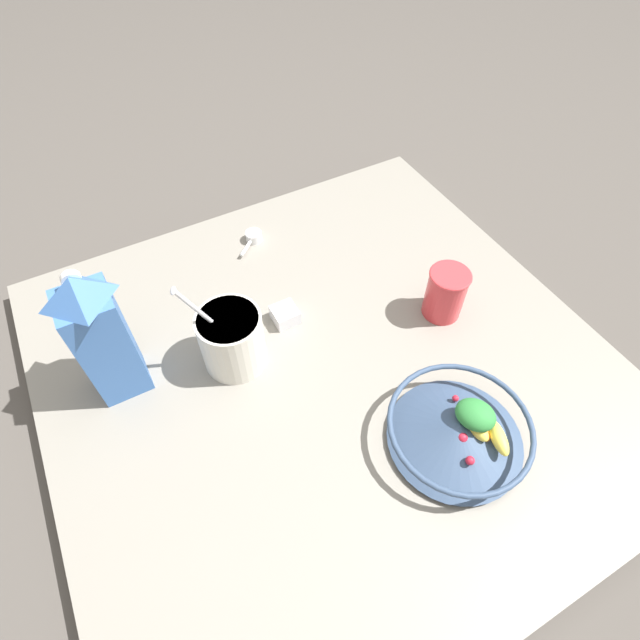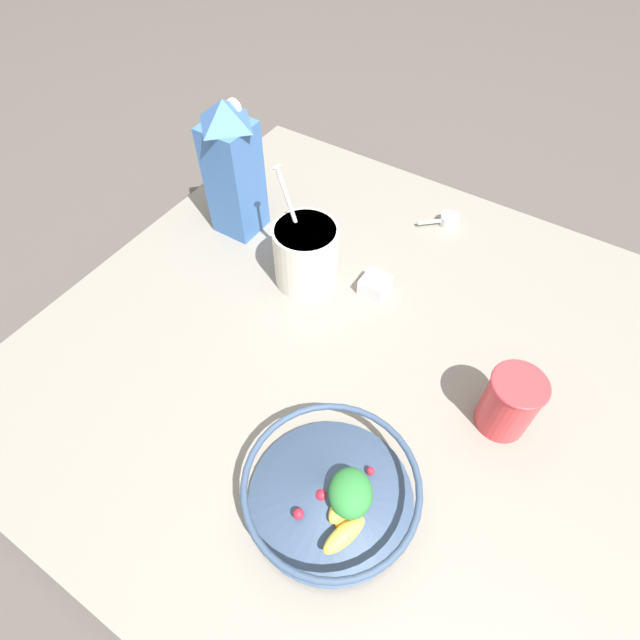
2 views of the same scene
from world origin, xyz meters
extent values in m
plane|color=#4C4742|center=(0.00, 0.00, 0.00)|extent=(6.00, 6.00, 0.00)
cube|color=gray|center=(0.00, 0.00, 0.02)|extent=(1.06, 1.06, 0.05)
cylinder|color=#384C6B|center=(-0.12, 0.24, 0.05)|extent=(0.13, 0.13, 0.01)
cone|color=#384C6B|center=(-0.12, 0.24, 0.08)|extent=(0.24, 0.24, 0.05)
torus|color=#384C6B|center=(-0.12, 0.24, 0.10)|extent=(0.25, 0.25, 0.01)
ellipsoid|color=#EFD64C|center=(-0.16, 0.29, 0.10)|extent=(0.04, 0.07, 0.02)
ellipsoid|color=#EFD64C|center=(-0.14, 0.25, 0.10)|extent=(0.03, 0.07, 0.03)
cylinder|color=orange|center=(-0.16, 0.27, 0.09)|extent=(0.04, 0.03, 0.01)
cylinder|color=orange|center=(-0.12, 0.25, 0.09)|extent=(0.05, 0.04, 0.01)
sphere|color=red|center=(-0.15, 0.19, 0.09)|extent=(0.01, 0.01, 0.01)
sphere|color=red|center=(-0.11, 0.26, 0.09)|extent=(0.02, 0.02, 0.02)
sphere|color=red|center=(-0.10, 0.30, 0.09)|extent=(0.02, 0.02, 0.02)
ellipsoid|color=#2D7F38|center=(-0.15, 0.24, 0.12)|extent=(0.09, 0.09, 0.04)
cube|color=#3D6BB2|center=(0.36, -0.16, 0.17)|extent=(0.09, 0.09, 0.24)
pyramid|color=#3D6BB2|center=(0.36, -0.16, 0.31)|extent=(0.09, 0.09, 0.05)
cylinder|color=white|center=(0.36, -0.18, 0.31)|extent=(0.03, 0.01, 0.03)
cylinder|color=silver|center=(0.15, -0.10, 0.11)|extent=(0.12, 0.12, 0.13)
cylinder|color=white|center=(0.15, -0.10, 0.16)|extent=(0.11, 0.11, 0.02)
cylinder|color=silver|center=(0.19, -0.11, 0.19)|extent=(0.08, 0.03, 0.15)
ellipsoid|color=silver|center=(0.22, -0.13, 0.26)|extent=(0.02, 0.02, 0.01)
cylinder|color=#DB383D|center=(-0.28, -0.01, 0.10)|extent=(0.08, 0.08, 0.11)
torus|color=#DB383D|center=(-0.28, -0.01, 0.16)|extent=(0.09, 0.09, 0.01)
cube|color=silver|center=(0.02, -0.15, 0.06)|extent=(0.05, 0.05, 0.03)
cube|color=brown|center=(0.02, -0.15, 0.06)|extent=(0.04, 0.04, 0.02)
cylinder|color=white|center=(-0.02, -0.41, 0.06)|extent=(0.04, 0.04, 0.02)
cylinder|color=white|center=(0.01, -0.38, 0.06)|extent=(0.04, 0.04, 0.01)
camera|label=1|loc=(0.27, 0.47, 0.87)|focal=28.00mm
camera|label=2|loc=(-0.23, 0.46, 0.77)|focal=28.00mm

